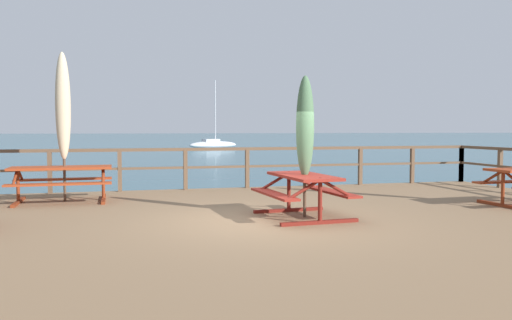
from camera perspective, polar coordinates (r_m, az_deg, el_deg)
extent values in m
plane|color=#2D5B6B|center=(9.05, 1.22, -10.58)|extent=(600.00, 600.00, 0.00)
cube|color=#846647|center=(8.98, 1.22, -8.66)|extent=(15.17, 10.14, 0.62)
cube|color=brown|center=(13.60, -4.37, 1.21)|extent=(14.87, 0.09, 0.08)
cube|color=brown|center=(13.62, -4.36, -0.77)|extent=(14.87, 0.07, 0.06)
cube|color=brown|center=(13.53, -21.86, -1.26)|extent=(0.10, 0.10, 1.05)
cube|color=brown|center=(13.42, -14.85, -1.17)|extent=(0.10, 0.10, 1.05)
cube|color=brown|center=(13.51, -7.82, -1.05)|extent=(0.10, 0.10, 1.05)
cube|color=brown|center=(13.79, -0.98, -0.93)|extent=(0.10, 0.10, 1.05)
cube|color=brown|center=(14.27, 5.49, -0.80)|extent=(0.10, 0.10, 1.05)
cube|color=brown|center=(14.91, 11.47, -0.68)|extent=(0.10, 0.10, 1.05)
cube|color=brown|center=(15.70, 16.90, -0.55)|extent=(0.10, 0.10, 1.05)
cube|color=brown|center=(16.62, 21.77, -0.44)|extent=(0.10, 0.10, 1.05)
cube|color=brown|center=(15.33, 25.39, -0.83)|extent=(0.10, 0.10, 1.05)
cube|color=brown|center=(16.62, 21.77, -0.44)|extent=(0.10, 0.10, 1.05)
cube|color=maroon|center=(9.16, 5.28, -1.78)|extent=(0.88, 1.78, 0.05)
cube|color=maroon|center=(9.43, 8.39, -3.49)|extent=(0.40, 1.74, 0.04)
cube|color=maroon|center=(8.99, 1.99, -3.80)|extent=(0.40, 1.74, 0.04)
cube|color=maroon|center=(8.64, 7.09, -6.86)|extent=(1.40, 0.18, 0.06)
cylinder|color=maroon|center=(8.59, 7.10, -4.63)|extent=(0.07, 0.07, 0.74)
cylinder|color=maroon|center=(8.68, 8.79, -3.09)|extent=(0.63, 0.10, 0.37)
cylinder|color=maroon|center=(8.44, 5.40, -3.25)|extent=(0.63, 0.10, 0.37)
cube|color=maroon|center=(9.88, 3.65, -5.55)|extent=(1.40, 0.18, 0.06)
cylinder|color=maroon|center=(9.83, 3.66, -3.59)|extent=(0.07, 0.07, 0.74)
cylinder|color=maroon|center=(9.91, 5.16, -2.26)|extent=(0.63, 0.10, 0.37)
cylinder|color=maroon|center=(9.70, 2.13, -2.37)|extent=(0.63, 0.10, 0.37)
cube|color=#993819|center=(12.43, 26.36, -2.15)|extent=(1.79, 0.35, 0.04)
cube|color=maroon|center=(11.59, 25.61, -4.55)|extent=(0.13, 1.40, 0.06)
cylinder|color=maroon|center=(11.55, 25.65, -2.88)|extent=(0.07, 0.07, 0.74)
cylinder|color=maroon|center=(11.74, 24.76, -1.68)|extent=(0.08, 0.63, 0.37)
cube|color=#993819|center=(11.89, -20.76, -0.81)|extent=(2.11, 0.80, 0.05)
cube|color=#993819|center=(11.36, -20.98, -2.52)|extent=(2.10, 0.32, 0.04)
cube|color=#993819|center=(12.47, -20.50, -2.00)|extent=(2.10, 0.32, 0.04)
cube|color=maroon|center=(12.07, -24.81, -4.23)|extent=(0.11, 1.40, 0.06)
cylinder|color=maroon|center=(12.03, -24.85, -2.62)|extent=(0.07, 0.07, 0.74)
cylinder|color=maroon|center=(11.73, -25.09, -1.69)|extent=(0.07, 0.63, 0.37)
cylinder|color=maroon|center=(12.28, -24.66, -1.47)|extent=(0.07, 0.63, 0.37)
cube|color=maroon|center=(11.91, -16.51, -4.15)|extent=(0.11, 1.40, 0.06)
cylinder|color=maroon|center=(11.87, -16.54, -2.52)|extent=(0.07, 0.07, 0.74)
cylinder|color=maroon|center=(11.57, -16.58, -1.58)|extent=(0.07, 0.63, 0.37)
cylinder|color=maroon|center=(12.13, -16.54, -1.36)|extent=(0.07, 0.63, 0.37)
cylinder|color=#4C3828|center=(9.18, 5.44, 1.04)|extent=(0.06, 0.06, 2.38)
ellipsoid|color=#4C704C|center=(9.17, 5.45, 3.67)|extent=(0.32, 0.32, 1.81)
cylinder|color=#2D432D|center=(9.17, 5.45, 2.83)|extent=(0.21, 0.21, 0.05)
cone|color=#4C3828|center=(9.21, 5.48, 8.90)|extent=(0.10, 0.10, 0.14)
cylinder|color=#4C3828|center=(11.91, -20.53, 3.01)|extent=(0.06, 0.06, 3.06)
ellipsoid|color=#CCB793|center=(11.92, -20.58, 5.61)|extent=(0.32, 0.32, 2.33)
cylinder|color=#7A6E58|center=(11.91, -20.57, 4.78)|extent=(0.21, 0.21, 0.05)
cone|color=#4C3828|center=(12.01, -20.69, 10.66)|extent=(0.10, 0.10, 0.14)
ellipsoid|color=silver|center=(58.36, -4.76, 1.67)|extent=(6.21, 3.68, 0.90)
cube|color=silver|center=(58.20, -5.01, 2.15)|extent=(2.07, 1.66, 0.36)
cylinder|color=silver|center=(58.52, -4.52, 5.37)|extent=(0.10, 0.10, 7.00)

